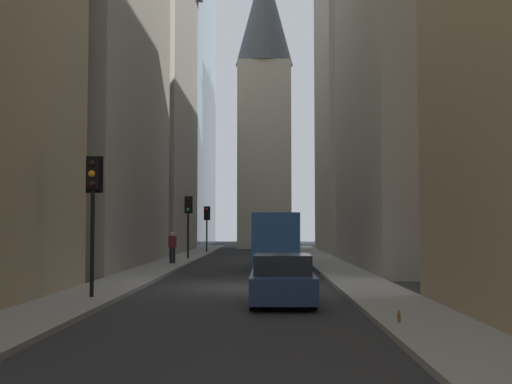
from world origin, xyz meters
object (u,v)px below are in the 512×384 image
Objects in this scene: traffic_light_foreground at (93,193)px; discarded_bottle at (399,318)px; sedan_navy at (282,280)px; pedestrian at (172,246)px; delivery_truck at (275,241)px; traffic_light_far_junction at (188,213)px; traffic_light_midblock at (207,218)px.

discarded_bottle is (-4.92, -7.99, -2.95)m from traffic_light_foreground.
discarded_bottle is (-4.44, -2.41, -0.42)m from sedan_navy.
sedan_navy is at bearing 28.49° from discarded_bottle.
pedestrian is (16.91, 0.09, -2.10)m from traffic_light_foreground.
traffic_light_far_junction is (8.09, 5.43, 1.60)m from delivery_truck.
sedan_navy is 2.45× the size of pedestrian.
sedan_navy is 23.36m from traffic_light_far_junction.
pedestrian is (17.39, 5.67, 0.44)m from sedan_navy.
pedestrian is at bearing 18.05° from sedan_navy.
delivery_truck reaches higher than sedan_navy.
discarded_bottle is at bearing -151.51° from sedan_navy.
pedestrian reaches higher than discarded_bottle.
sedan_navy is 15.93× the size of discarded_bottle.
traffic_light_far_junction reaches higher than pedestrian.
sedan_navy reaches higher than discarded_bottle.
traffic_light_far_junction is (22.59, 5.43, 2.40)m from sedan_navy.
sedan_navy is at bearing -161.95° from pedestrian.
delivery_truck is at bearing -146.13° from traffic_light_far_junction.
pedestrian reaches higher than sedan_navy.
delivery_truck is 9.88m from traffic_light_far_junction.
delivery_truck is at bearing -164.08° from traffic_light_midblock.
discarded_bottle is (-21.83, -8.08, -0.85)m from pedestrian.
traffic_light_foreground is 17.04m from pedestrian.
traffic_light_foreground is 15.41× the size of discarded_bottle.
traffic_light_midblock is 0.91× the size of traffic_light_far_junction.
traffic_light_midblock is 10.00m from traffic_light_far_junction.
traffic_light_foreground is at bearing 85.02° from sedan_navy.
delivery_truck is 1.55× the size of traffic_light_foreground.
traffic_light_midblock is 37.88m from discarded_bottle.
sedan_navy is (-14.50, 0.00, -0.80)m from delivery_truck.
traffic_light_foreground is 22.11m from traffic_light_far_junction.
traffic_light_far_junction reaches higher than discarded_bottle.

